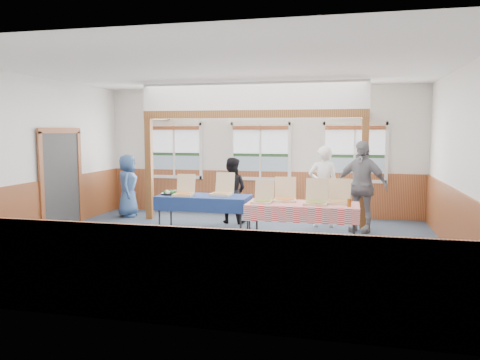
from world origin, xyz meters
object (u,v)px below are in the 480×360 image
at_px(table_right, 303,206).
at_px(woman_white, 323,187).
at_px(table_left, 204,198).
at_px(man_blue, 128,186).
at_px(woman_black, 232,190).
at_px(person_grey, 361,186).

height_order(table_right, woman_white, woman_white).
bearing_deg(woman_white, table_right, 70.45).
bearing_deg(woman_white, table_left, 13.05).
height_order(table_right, man_blue, man_blue).
xyz_separation_m(table_left, woman_white, (2.43, 0.99, 0.19)).
height_order(table_left, woman_black, woman_black).
xyz_separation_m(table_right, man_blue, (-4.48, 1.81, 0.06)).
bearing_deg(table_right, man_blue, 158.84).
relative_size(table_left, woman_white, 1.17).
xyz_separation_m(table_right, woman_white, (0.30, 1.61, 0.19)).
bearing_deg(woman_black, person_grey, -176.80).
xyz_separation_m(woman_white, woman_black, (-2.08, 0.00, -0.14)).
height_order(table_left, woman_white, woman_white).
distance_m(table_left, woman_white, 2.64).
xyz_separation_m(table_left, man_blue, (-2.34, 1.20, 0.07)).
distance_m(woman_white, man_blue, 4.78).
relative_size(table_right, woman_black, 1.39).
bearing_deg(woman_black, man_blue, 4.78).
bearing_deg(woman_white, woman_black, -9.17).
bearing_deg(table_left, man_blue, 172.57).
distance_m(woman_black, person_grey, 2.90).
distance_m(man_blue, person_grey, 5.60).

